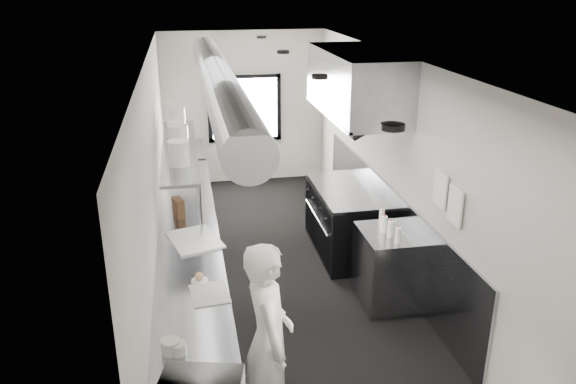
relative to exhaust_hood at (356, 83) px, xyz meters
name	(u,v)px	position (x,y,z in m)	size (l,w,h in m)	color
floor	(282,281)	(-1.10, -0.70, -2.39)	(3.00, 8.00, 0.01)	black
ceiling	(281,60)	(-1.10, -0.70, 0.41)	(3.00, 8.00, 0.01)	white
wall_back	(244,108)	(-1.10, 3.30, -0.99)	(3.00, 0.02, 2.80)	beige
wall_left	(154,186)	(-2.60, -0.70, -0.99)	(0.02, 8.00, 2.80)	beige
wall_right	(400,171)	(0.40, -0.70, -0.99)	(0.02, 8.00, 2.80)	beige
wall_cladding	(386,224)	(0.38, -0.40, -1.84)	(0.03, 5.50, 1.10)	gray
hvac_duct	(217,79)	(-1.80, -0.30, 0.16)	(0.40, 0.40, 6.40)	#95989D
service_window	(245,109)	(-1.10, 3.26, -0.99)	(1.36, 0.05, 1.25)	white
exhaust_hood	(356,83)	(0.00, 0.00, 0.00)	(0.81, 2.20, 0.88)	gray
prep_counter	(191,277)	(-2.25, -1.20, -1.94)	(0.70, 6.00, 0.90)	gray
pass_shelf	(180,150)	(-2.29, 0.30, -0.86)	(0.45, 3.00, 0.68)	gray
range	(346,220)	(-0.06, 0.00, -1.92)	(0.88, 1.60, 0.94)	black
bottle_station	(388,267)	(0.05, -1.40, -1.94)	(0.65, 0.80, 0.90)	gray
far_work_table	(185,174)	(-2.25, 2.50, -1.94)	(0.70, 1.20, 0.90)	gray
notice_sheet_a	(440,189)	(0.37, -1.90, -0.79)	(0.02, 0.28, 0.38)	white
notice_sheet_b	(455,206)	(0.37, -2.25, -0.84)	(0.02, 0.28, 0.38)	white
line_cook	(269,339)	(-1.64, -3.15, -1.52)	(0.64, 0.42, 1.74)	white
deli_tub_a	(171,346)	(-2.43, -3.21, -1.44)	(0.15, 0.15, 0.11)	#B7BEAF
deli_tub_b	(178,348)	(-2.37, -3.24, -1.45)	(0.13, 0.13, 0.09)	#B7BEAF
newspaper	(210,294)	(-2.08, -2.39, -1.49)	(0.34, 0.42, 0.01)	white
small_plate	(200,281)	(-2.16, -2.13, -1.48)	(0.17, 0.17, 0.01)	white
pastry	(199,276)	(-2.16, -2.13, -1.44)	(0.08, 0.08, 0.08)	tan
cutting_board	(194,240)	(-2.18, -1.20, -1.48)	(0.50, 0.67, 0.02)	silver
knife_block	(178,207)	(-2.35, -0.46, -1.37)	(0.10, 0.21, 0.23)	#502E1C
plate_stack_a	(179,153)	(-2.30, -0.47, -0.67)	(0.25, 0.25, 0.30)	white
plate_stack_b	(178,138)	(-2.30, 0.14, -0.65)	(0.26, 0.26, 0.33)	white
plate_stack_c	(177,133)	(-2.31, 0.45, -0.67)	(0.22, 0.22, 0.31)	white
plate_stack_d	(176,122)	(-2.32, 0.91, -0.62)	(0.26, 0.26, 0.40)	white
squeeze_bottle_a	(398,235)	(0.04, -1.67, -1.40)	(0.06, 0.06, 0.18)	silver
squeeze_bottle_b	(390,229)	(0.01, -1.50, -1.39)	(0.06, 0.06, 0.19)	silver
squeeze_bottle_c	(384,224)	(-0.02, -1.38, -1.39)	(0.07, 0.07, 0.20)	silver
squeeze_bottle_d	(382,223)	(-0.01, -1.29, -1.41)	(0.05, 0.05, 0.16)	silver
squeeze_bottle_e	(382,216)	(0.04, -1.14, -1.39)	(0.06, 0.06, 0.19)	silver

